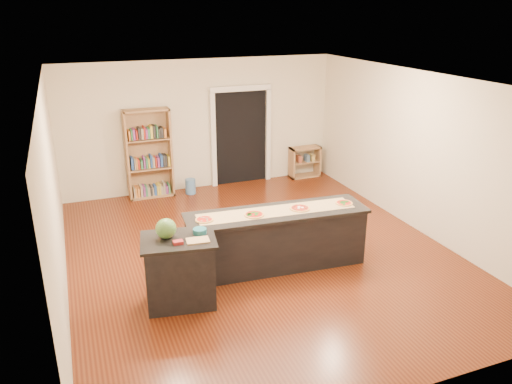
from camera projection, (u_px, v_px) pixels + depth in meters
name	position (u px, v px, depth m)	size (l,w,h in m)	color
room	(261.00, 172.00, 7.72)	(6.00, 7.00, 2.80)	beige
doorway	(241.00, 131.00, 11.12)	(1.40, 0.09, 2.21)	black
kitchen_island	(276.00, 239.00, 7.65)	(2.77, 0.75, 0.92)	black
side_counter	(180.00, 271.00, 6.67)	(0.97, 0.71, 0.96)	black
bookshelf	(149.00, 154.00, 10.35)	(0.94, 0.33, 1.87)	#A57B50
low_shelf	(305.00, 162.00, 11.79)	(0.72, 0.31, 0.72)	#A57B50
waste_bin	(191.00, 186.00, 10.77)	(0.22, 0.22, 0.33)	#4A75A7
kraft_paper	(276.00, 211.00, 7.51)	(2.41, 0.43, 0.00)	tan
watermelon	(166.00, 229.00, 6.48)	(0.27, 0.27, 0.27)	#144214
cutting_board	(198.00, 240.00, 6.43)	(0.29, 0.20, 0.02)	tan
package_red	(178.00, 242.00, 6.35)	(0.13, 0.09, 0.04)	maroon
package_teal	(200.00, 231.00, 6.65)	(0.18, 0.18, 0.07)	#195966
pizza_a	(204.00, 220.00, 7.18)	(0.28, 0.28, 0.02)	tan
pizza_b	(254.00, 214.00, 7.35)	(0.31, 0.31, 0.02)	tan
pizza_c	(300.00, 208.00, 7.58)	(0.32, 0.32, 0.02)	tan
pizza_d	(344.00, 203.00, 7.78)	(0.29, 0.29, 0.02)	tan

